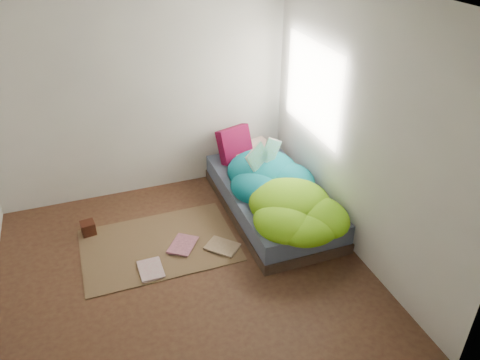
% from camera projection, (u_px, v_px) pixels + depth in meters
% --- Properties ---
extents(ground, '(3.50, 3.50, 0.00)m').
position_uv_depth(ground, '(186.00, 276.00, 4.58)').
color(ground, '#432419').
rests_on(ground, ground).
extents(room_walls, '(3.54, 3.54, 2.62)m').
position_uv_depth(room_walls, '(175.00, 123.00, 3.75)').
color(room_walls, silver).
rests_on(room_walls, ground).
extents(bed, '(1.00, 2.00, 0.34)m').
position_uv_depth(bed, '(271.00, 199.00, 5.43)').
color(bed, '#33261B').
rests_on(bed, ground).
extents(duvet, '(0.96, 1.84, 0.34)m').
position_uv_depth(duvet, '(280.00, 184.00, 5.08)').
color(duvet, '#087B80').
rests_on(duvet, bed).
extents(rug, '(1.60, 1.10, 0.01)m').
position_uv_depth(rug, '(159.00, 245.00, 4.98)').
color(rug, brown).
rests_on(rug, ground).
extents(pillow_floral, '(0.62, 0.47, 0.12)m').
position_uv_depth(pillow_floral, '(252.00, 152.00, 5.94)').
color(pillow_floral, beige).
rests_on(pillow_floral, bed).
extents(pillow_magenta, '(0.44, 0.26, 0.42)m').
position_uv_depth(pillow_magenta, '(235.00, 144.00, 5.80)').
color(pillow_magenta, '#49041D').
rests_on(pillow_magenta, bed).
extents(open_book, '(0.44, 0.26, 0.27)m').
position_uv_depth(open_book, '(265.00, 146.00, 5.18)').
color(open_book, green).
rests_on(open_book, duvet).
extents(wooden_box, '(0.16, 0.16, 0.14)m').
position_uv_depth(wooden_box, '(88.00, 228.00, 5.10)').
color(wooden_box, '#340E0C').
rests_on(wooden_box, rug).
extents(floor_book_a, '(0.23, 0.32, 0.02)m').
position_uv_depth(floor_book_a, '(139.00, 272.00, 4.59)').
color(floor_book_a, beige).
rests_on(floor_book_a, rug).
extents(floor_book_b, '(0.39, 0.41, 0.03)m').
position_uv_depth(floor_book_b, '(172.00, 243.00, 4.97)').
color(floor_book_b, pink).
rests_on(floor_book_b, rug).
extents(floor_book_c, '(0.40, 0.41, 0.03)m').
position_uv_depth(floor_book_c, '(217.00, 253.00, 4.83)').
color(floor_book_c, tan).
rests_on(floor_book_c, rug).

